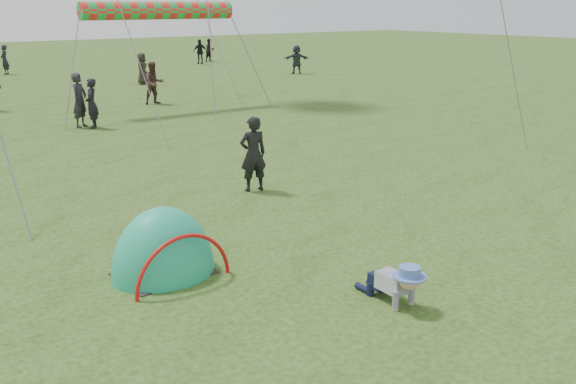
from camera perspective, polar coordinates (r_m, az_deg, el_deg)
ground at (r=8.58m, az=5.88°, el=-11.13°), size 140.00×140.00×0.00m
crawling_toddler at (r=8.92m, az=9.60°, el=-7.89°), size 0.59×0.84×0.63m
popup_tent at (r=10.03m, az=-10.96°, el=-7.13°), size 1.72×1.46×2.10m
standing_adult at (r=13.94m, az=-3.12°, el=3.39°), size 0.67×0.51×1.65m
crowd_person_0 at (r=41.36m, az=-23.89°, el=10.70°), size 0.68×0.74×1.69m
crowd_person_2 at (r=45.25m, az=-7.81°, el=12.26°), size 1.03×0.60×1.65m
crowd_person_4 at (r=34.04m, az=-12.85°, el=10.65°), size 0.89×0.91×1.58m
crowd_person_5 at (r=38.45m, az=0.77°, el=11.71°), size 1.59×1.12×1.66m
crowd_person_6 at (r=22.44m, az=-18.03°, el=7.76°), size 0.78×0.75×1.80m
crowd_person_7 at (r=47.03m, az=-6.94°, el=12.41°), size 0.87×0.74×1.60m
crowd_person_12 at (r=22.17m, az=-17.05°, el=7.53°), size 0.61×0.70×1.63m
crowd_person_13 at (r=27.08m, az=-11.83°, el=9.46°), size 0.86×0.69×1.71m
rainbow_tube_kite at (r=25.34m, az=-11.38°, el=15.52°), size 6.01×0.64×0.64m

